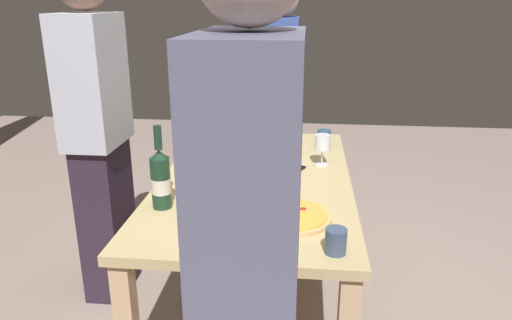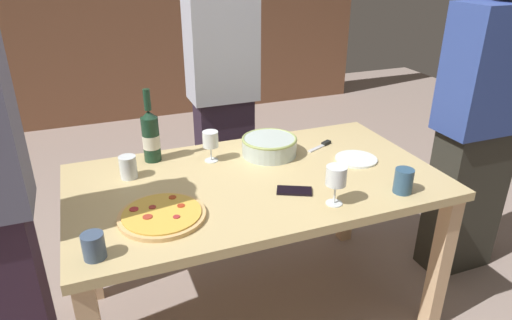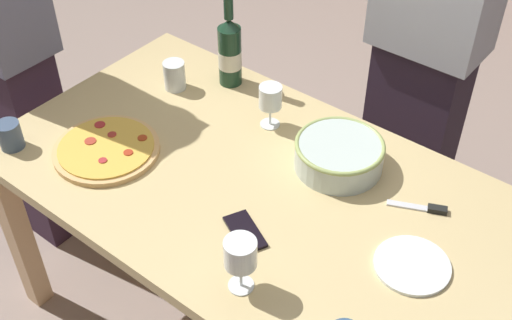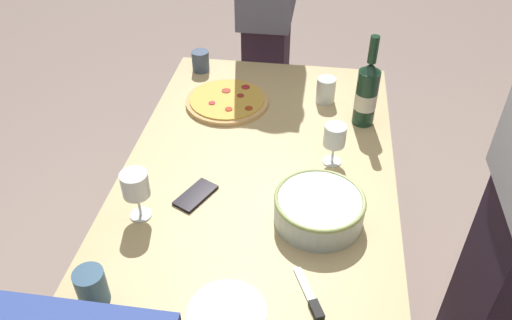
% 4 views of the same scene
% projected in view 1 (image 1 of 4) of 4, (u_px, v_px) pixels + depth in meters
% --- Properties ---
extents(ground_plane, '(8.00, 8.00, 0.00)m').
position_uv_depth(ground_plane, '(256.00, 308.00, 2.54)').
color(ground_plane, gray).
extents(dining_table, '(1.60, 0.90, 0.75)m').
position_uv_depth(dining_table, '(256.00, 195.00, 2.33)').
color(dining_table, tan).
rests_on(dining_table, ground).
extents(pizza, '(0.33, 0.33, 0.03)m').
position_uv_depth(pizza, '(290.00, 216.00, 1.86)').
color(pizza, '#E0B070').
rests_on(pizza, dining_table).
extents(serving_bowl, '(0.27, 0.27, 0.09)m').
position_uv_depth(serving_bowl, '(219.00, 156.00, 2.44)').
color(serving_bowl, silver).
rests_on(serving_bowl, dining_table).
extents(wine_bottle, '(0.08, 0.08, 0.35)m').
position_uv_depth(wine_bottle, '(161.00, 178.00, 1.92)').
color(wine_bottle, '#183825').
rests_on(wine_bottle, dining_table).
extents(wine_glass_near_pizza, '(0.08, 0.08, 0.16)m').
position_uv_depth(wine_glass_near_pizza, '(323.00, 144.00, 2.42)').
color(wine_glass_near_pizza, white).
rests_on(wine_glass_near_pizza, dining_table).
extents(wine_glass_by_bottle, '(0.07, 0.07, 0.15)m').
position_uv_depth(wine_glass_by_bottle, '(200.00, 164.00, 2.16)').
color(wine_glass_by_bottle, white).
rests_on(wine_glass_by_bottle, dining_table).
extents(cup_amber, '(0.07, 0.07, 0.10)m').
position_uv_depth(cup_amber, '(189.00, 210.00, 1.81)').
color(cup_amber, white).
rests_on(cup_amber, dining_table).
extents(cup_ceramic, '(0.08, 0.08, 0.10)m').
position_uv_depth(cup_ceramic, '(324.00, 139.00, 2.73)').
color(cup_ceramic, '#305372').
rests_on(cup_ceramic, dining_table).
extents(cup_spare, '(0.07, 0.07, 0.09)m').
position_uv_depth(cup_spare, '(336.00, 241.00, 1.60)').
color(cup_spare, '#3F526E').
rests_on(cup_spare, dining_table).
extents(side_plate, '(0.20, 0.20, 0.01)m').
position_uv_depth(side_plate, '(266.00, 145.00, 2.77)').
color(side_plate, white).
rests_on(side_plate, dining_table).
extents(cell_phone, '(0.16, 0.13, 0.01)m').
position_uv_depth(cell_phone, '(293.00, 170.00, 2.37)').
color(cell_phone, black).
rests_on(cell_phone, dining_table).
extents(pizza_knife, '(0.16, 0.09, 0.02)m').
position_uv_depth(pizza_knife, '(228.00, 147.00, 2.73)').
color(pizza_knife, silver).
rests_on(pizza_knife, dining_table).
extents(person_host, '(0.44, 0.24, 1.74)m').
position_uv_depth(person_host, '(251.00, 279.00, 1.22)').
color(person_host, '#332135').
rests_on(person_host, ground).
extents(person_guest_left, '(0.38, 0.24, 1.74)m').
position_uv_depth(person_guest_left, '(98.00, 137.00, 2.44)').
color(person_guest_left, '#2C2030').
rests_on(person_guest_left, ground).
extents(person_guest_right, '(0.45, 0.24, 1.67)m').
position_uv_depth(person_guest_right, '(280.00, 105.00, 3.39)').
color(person_guest_right, '#313027').
rests_on(person_guest_right, ground).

